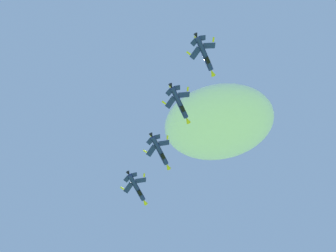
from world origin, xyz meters
TOP-DOWN VIEW (x-y plane):
  - cloud_high_distant at (2.73, 131.77)m, footprint 64.88×48.41m
  - fighter_jet_lead at (-32.63, 98.74)m, footprint 9.93×15.88m
  - fighter_jet_left_wing at (-20.36, 84.47)m, footprint 9.76×15.88m
  - fighter_jet_right_wing at (-9.55, 67.77)m, footprint 9.93×15.88m
  - fighter_jet_left_outer at (2.06, 53.39)m, footprint 10.04×15.88m

SIDE VIEW (x-z plane):
  - fighter_jet_left_wing at x=-20.36m, z-range 150.81..155.86m
  - fighter_jet_right_wing at x=-9.55m, z-range 150.97..155.84m
  - fighter_jet_lead at x=-32.63m, z-range 152.22..157.10m
  - fighter_jet_left_outer at x=2.06m, z-range 153.24..157.97m
  - cloud_high_distant at x=2.73m, z-range 247.39..270.40m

